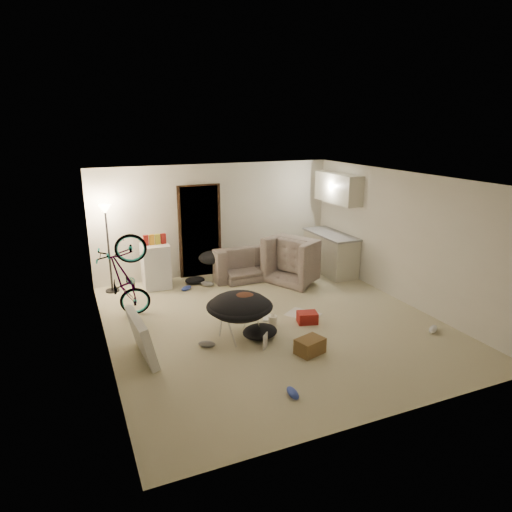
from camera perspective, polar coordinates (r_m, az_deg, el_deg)
name	(u,v)px	position (r m, az deg, el deg)	size (l,w,h in m)	color
floor	(272,322)	(8.11, 1.95, -8.25)	(5.50, 6.00, 0.02)	beige
ceiling	(273,178)	(7.42, 2.14, 9.73)	(5.50, 6.00, 0.02)	white
wall_back	(216,220)	(10.39, -5.04, 4.56)	(5.50, 0.02, 2.50)	silver
wall_front	(388,323)	(5.27, 16.22, -8.03)	(5.50, 0.02, 2.50)	silver
wall_left	(100,274)	(7.00, -18.88, -2.14)	(0.02, 6.00, 2.50)	silver
wall_right	(403,238)	(9.15, 17.90, 2.20)	(0.02, 6.00, 2.50)	silver
doorway	(200,231)	(10.29, -7.06, 3.07)	(0.85, 0.10, 2.04)	black
door_trim	(200,232)	(10.26, -7.01, 3.04)	(0.97, 0.04, 2.10)	#301D10
floor_lamp	(107,230)	(9.57, -18.14, 3.12)	(0.28, 0.28, 1.81)	black
kitchen_counter	(330,254)	(10.71, 9.25, 0.31)	(0.60, 1.50, 0.88)	beige
counter_top	(331,234)	(10.60, 9.36, 2.70)	(0.64, 1.54, 0.04)	gray
kitchen_uppers	(338,188)	(10.47, 10.23, 8.35)	(0.38, 1.40, 0.65)	beige
sofa	(252,264)	(10.34, -0.54, -1.01)	(1.89, 0.74, 0.55)	#353C35
armchair	(300,263)	(10.16, 5.56, -0.89)	(1.12, 0.98, 0.73)	#353C35
bicycle	(126,296)	(8.42, -15.94, -4.78)	(0.55, 1.59, 0.84)	black
book_asset	(263,350)	(7.13, 0.93, -11.71)	(0.18, 0.25, 0.02)	maroon
mini_fridge	(156,266)	(9.80, -12.41, -1.23)	(0.55, 0.55, 0.93)	white
snack_box_0	(146,242)	(9.63, -13.59, 1.68)	(0.10, 0.07, 0.30)	maroon
snack_box_1	(152,242)	(9.65, -12.89, 1.76)	(0.10, 0.07, 0.30)	orange
snack_box_2	(158,241)	(9.67, -12.20, 1.83)	(0.10, 0.07, 0.30)	gold
snack_box_3	(163,241)	(9.69, -11.50, 1.91)	(0.10, 0.07, 0.30)	maroon
saucer_chair	(240,312)	(7.36, -2.05, -7.00)	(1.07, 1.07, 0.76)	silver
hoodie	(243,300)	(7.27, -1.62, -5.50)	(0.48, 0.40, 0.22)	#4F291B
sofa_drape	(211,258)	(9.96, -5.60, -0.20)	(0.56, 0.46, 0.28)	black
tv_box	(142,337)	(7.01, -14.10, -9.78)	(0.12, 1.02, 0.67)	silver
drink_case_a	(310,346)	(7.07, 6.76, -11.11)	(0.42, 0.30, 0.24)	brown
drink_case_b	(307,318)	(8.06, 6.43, -7.65)	(0.34, 0.25, 0.20)	maroon
juicer	(273,320)	(7.96, 2.11, -7.94)	(0.16, 0.16, 0.22)	white
newspaper	(303,314)	(8.42, 5.93, -7.26)	(0.44, 0.57, 0.01)	silver
book_blue	(227,299)	(9.06, -3.63, -5.39)	(0.21, 0.29, 0.03)	#3247B4
book_white	(269,318)	(8.21, 1.63, -7.75)	(0.21, 0.27, 0.03)	silver
shoe_0	(186,288)	(9.62, -8.70, -4.00)	(0.26, 0.11, 0.10)	#3247B4
shoe_1	(207,284)	(9.80, -6.11, -3.47)	(0.30, 0.12, 0.11)	slate
shoe_2	(293,393)	(6.09, 4.62, -16.69)	(0.28, 0.11, 0.10)	#3247B4
shoe_3	(207,344)	(7.27, -6.16, -10.89)	(0.27, 0.11, 0.10)	slate
shoe_4	(433,329)	(8.24, 21.27, -8.53)	(0.29, 0.12, 0.11)	white
clothes_lump_a	(260,332)	(7.52, 0.50, -9.43)	(0.59, 0.51, 0.19)	black
clothes_lump_b	(195,280)	(10.02, -7.63, -3.01)	(0.43, 0.38, 0.13)	black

